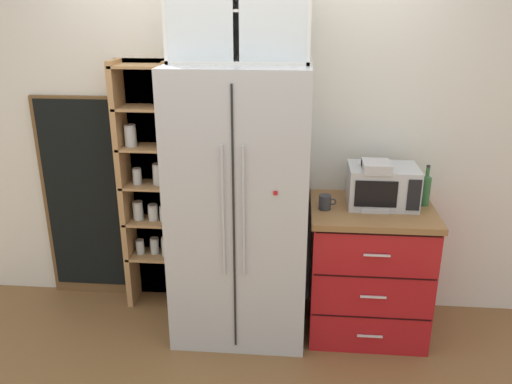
{
  "coord_description": "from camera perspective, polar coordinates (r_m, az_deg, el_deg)",
  "views": [
    {
      "loc": [
        0.38,
        -3.13,
        2.13
      ],
      "look_at": [
        0.1,
        -0.0,
        0.99
      ],
      "focal_mm": 36.34,
      "sensor_mm": 36.0,
      "label": 1
    }
  ],
  "objects": [
    {
      "name": "chalkboard_menu",
      "position": [
        4.04,
        -18.51,
        -0.78
      ],
      "size": [
        0.6,
        0.04,
        1.54
      ],
      "color": "brown",
      "rests_on": "ground"
    },
    {
      "name": "mug_charcoal",
      "position": [
        3.33,
        7.62,
        -1.12
      ],
      "size": [
        0.11,
        0.08,
        0.09
      ],
      "color": "#2D2D33",
      "rests_on": "counter_cabinet"
    },
    {
      "name": "counter_cabinet",
      "position": [
        3.62,
        12.18,
        -8.25
      ],
      "size": [
        0.79,
        0.66,
        0.9
      ],
      "color": "#A8161C",
      "rests_on": "ground"
    },
    {
      "name": "microwave",
      "position": [
        3.44,
        13.72,
        0.66
      ],
      "size": [
        0.44,
        0.33,
        0.26
      ],
      "color": "#B7BABF",
      "rests_on": "counter_cabinet"
    },
    {
      "name": "coffee_maker",
      "position": [
        3.39,
        12.9,
        0.87
      ],
      "size": [
        0.17,
        0.2,
        0.31
      ],
      "color": "#B7B7BC",
      "rests_on": "counter_cabinet"
    },
    {
      "name": "wall_back_cream",
      "position": [
        3.65,
        -1.01,
        6.34
      ],
      "size": [
        4.83,
        0.1,
        2.55
      ],
      "primitive_type": "cube",
      "color": "silver",
      "rests_on": "ground"
    },
    {
      "name": "bottle_green",
      "position": [
        3.51,
        18.19,
        0.43
      ],
      "size": [
        0.06,
        0.06,
        0.27
      ],
      "color": "#285B33",
      "rests_on": "counter_cabinet"
    },
    {
      "name": "upper_cabinet",
      "position": [
        3.2,
        -1.82,
        19.31
      ],
      "size": [
        0.83,
        0.32,
        0.59
      ],
      "color": "silver",
      "rests_on": "refrigerator"
    },
    {
      "name": "refrigerator",
      "position": [
        3.38,
        -1.69,
        -1.39
      ],
      "size": [
        0.87,
        0.73,
        1.81
      ],
      "color": "#B7BABF",
      "rests_on": "ground"
    },
    {
      "name": "ground_plane",
      "position": [
        3.81,
        -1.54,
        -14.15
      ],
      "size": [
        10.52,
        10.52,
        0.0
      ],
      "primitive_type": "plane",
      "color": "brown"
    },
    {
      "name": "pantry_shelf_column",
      "position": [
        3.78,
        -11.41,
        0.63
      ],
      "size": [
        0.44,
        0.26,
        1.8
      ],
      "color": "brown",
      "rests_on": "ground"
    }
  ]
}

